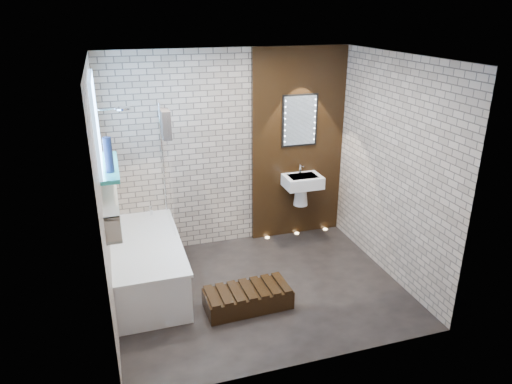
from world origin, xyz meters
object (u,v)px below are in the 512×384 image
object	(u,v)px
led_mirror	(300,121)
walnut_step	(248,299)
bath_screen	(167,168)
washbasin	(302,185)
bathtub	(147,264)

from	to	relation	value
led_mirror	walnut_step	distance (m)	2.48
bath_screen	washbasin	bearing A→B (deg)	5.78
bath_screen	led_mirror	world-z (taller)	led_mirror
bath_screen	led_mirror	distance (m)	1.89
bath_screen	washbasin	world-z (taller)	bath_screen
washbasin	bathtub	bearing A→B (deg)	-163.99
washbasin	walnut_step	world-z (taller)	washbasin
washbasin	led_mirror	size ratio (longest dim) A/B	0.83
led_mirror	walnut_step	bearing A→B (deg)	-127.73
bath_screen	led_mirror	bearing A→B (deg)	10.66
bath_screen	walnut_step	distance (m)	1.79
bathtub	bath_screen	bearing A→B (deg)	51.10
bath_screen	led_mirror	xyz separation A→B (m)	(1.82, 0.34, 0.37)
bath_screen	washbasin	xyz separation A→B (m)	(1.82, 0.18, -0.49)
washbasin	walnut_step	xyz separation A→B (m)	(-1.19, -1.37, -0.69)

